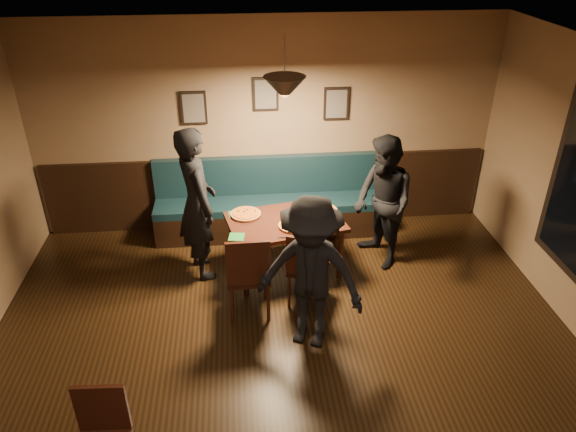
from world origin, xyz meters
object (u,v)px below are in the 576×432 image
(chair_near_right, at_px, (309,266))
(soda_glass, at_px, (337,228))
(booth_bench, at_px, (269,200))
(chair_near_left, at_px, (248,272))
(tabasco_bottle, at_px, (329,217))
(dining_table, at_px, (285,246))
(diner_left, at_px, (197,204))
(diner_front, at_px, (310,274))
(diner_right, at_px, (383,203))

(chair_near_right, bearing_deg, soda_glass, 58.57)
(booth_bench, distance_m, soda_glass, 1.45)
(booth_bench, relative_size, chair_near_left, 2.96)
(chair_near_left, bearing_deg, tabasco_bottle, 33.93)
(dining_table, xyz_separation_m, diner_left, (-1.00, 0.08, 0.57))
(chair_near_left, distance_m, tabasco_bottle, 1.20)
(tabasco_bottle, bearing_deg, soda_glass, -82.33)
(diner_left, relative_size, tabasco_bottle, 17.02)
(diner_left, relative_size, soda_glass, 13.36)
(booth_bench, bearing_deg, tabasco_bottle, -56.72)
(booth_bench, relative_size, diner_front, 1.84)
(diner_right, bearing_deg, booth_bench, -140.74)
(diner_front, bearing_deg, diner_right, 76.21)
(chair_near_right, bearing_deg, chair_near_left, -149.35)
(dining_table, relative_size, soda_glass, 9.46)
(chair_near_right, distance_m, tabasco_bottle, 0.69)
(booth_bench, distance_m, diner_left, 1.27)
(booth_bench, height_order, dining_table, booth_bench)
(soda_glass, relative_size, tabasco_bottle, 1.27)
(dining_table, distance_m, tabasco_bottle, 0.65)
(dining_table, xyz_separation_m, diner_right, (1.18, 0.09, 0.47))
(diner_right, height_order, tabasco_bottle, diner_right)
(diner_left, height_order, diner_right, diner_left)
(diner_right, bearing_deg, soda_glass, -74.07)
(chair_near_left, relative_size, diner_left, 0.55)
(chair_near_right, bearing_deg, dining_table, 128.57)
(booth_bench, distance_m, chair_near_right, 1.56)
(booth_bench, xyz_separation_m, dining_table, (0.13, -0.91, -0.15))
(diner_right, bearing_deg, chair_near_left, -81.91)
(diner_front, bearing_deg, chair_near_right, 107.43)
(diner_left, bearing_deg, chair_near_right, -139.92)
(diner_right, xyz_separation_m, tabasco_bottle, (-0.67, -0.15, -0.07))
(chair_near_right, relative_size, diner_left, 0.50)
(booth_bench, relative_size, diner_right, 1.83)
(dining_table, distance_m, diner_left, 1.15)
(diner_front, height_order, tabasco_bottle, diner_front)
(chair_near_left, xyz_separation_m, diner_left, (-0.54, 0.82, 0.41))
(dining_table, height_order, diner_left, diner_left)
(diner_left, height_order, diner_front, diner_left)
(chair_near_left, bearing_deg, chair_near_right, 9.26)
(chair_near_left, bearing_deg, diner_right, 25.78)
(chair_near_right, height_order, diner_front, diner_front)
(diner_front, relative_size, soda_glass, 11.83)
(diner_left, bearing_deg, soda_glass, -125.28)
(dining_table, relative_size, diner_front, 0.80)
(chair_near_left, xyz_separation_m, diner_front, (0.58, -0.52, 0.31))
(soda_glass, bearing_deg, diner_front, -114.67)
(chair_near_right, bearing_deg, booth_bench, 122.75)
(soda_glass, bearing_deg, diner_left, 164.45)
(chair_near_right, distance_m, diner_right, 1.25)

